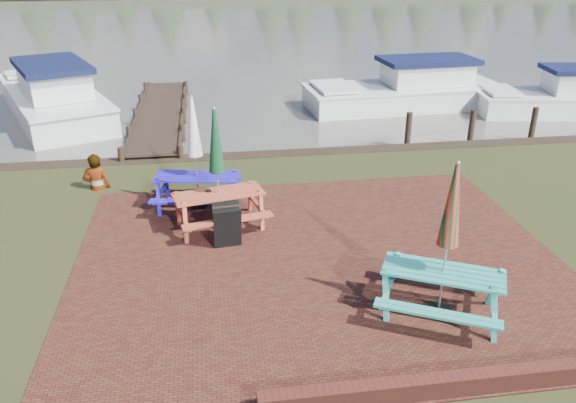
{
  "coord_description": "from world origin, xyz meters",
  "views": [
    {
      "loc": [
        -1.89,
        -7.9,
        5.38
      ],
      "look_at": [
        -0.5,
        1.57,
        1.0
      ],
      "focal_mm": 35.0,
      "sensor_mm": 36.0,
      "label": 1
    }
  ],
  "objects_px": {
    "chalkboard": "(227,226)",
    "boat_near": "(408,92)",
    "jetty": "(161,114)",
    "boat_jetty": "(53,99)",
    "person": "(93,155)",
    "boat_far": "(564,99)",
    "picnic_table_blue": "(197,171)",
    "picnic_table_red": "(218,188)",
    "picnic_table_teal": "(444,265)"
  },
  "relations": [
    {
      "from": "boat_near",
      "to": "jetty",
      "type": "bearing_deg",
      "value": 90.46
    },
    {
      "from": "jetty",
      "to": "person",
      "type": "relative_size",
      "value": 5.16
    },
    {
      "from": "jetty",
      "to": "boat_jetty",
      "type": "distance_m",
      "value": 3.97
    },
    {
      "from": "boat_jetty",
      "to": "person",
      "type": "distance_m",
      "value": 7.86
    },
    {
      "from": "picnic_table_blue",
      "to": "chalkboard",
      "type": "relative_size",
      "value": 2.95
    },
    {
      "from": "picnic_table_teal",
      "to": "boat_jetty",
      "type": "distance_m",
      "value": 16.07
    },
    {
      "from": "boat_far",
      "to": "person",
      "type": "xyz_separation_m",
      "value": [
        -15.46,
        -5.15,
        0.52
      ]
    },
    {
      "from": "boat_jetty",
      "to": "person",
      "type": "height_order",
      "value": "boat_jetty"
    },
    {
      "from": "chalkboard",
      "to": "boat_near",
      "type": "xyz_separation_m",
      "value": [
        7.21,
        10.17,
        -0.05
      ]
    },
    {
      "from": "boat_jetty",
      "to": "person",
      "type": "bearing_deg",
      "value": -93.79
    },
    {
      "from": "picnic_table_blue",
      "to": "person",
      "type": "xyz_separation_m",
      "value": [
        -2.43,
        1.42,
        -0.01
      ]
    },
    {
      "from": "boat_near",
      "to": "picnic_table_red",
      "type": "bearing_deg",
      "value": 137.65
    },
    {
      "from": "picnic_table_red",
      "to": "picnic_table_blue",
      "type": "distance_m",
      "value": 1.11
    },
    {
      "from": "picnic_table_red",
      "to": "boat_far",
      "type": "relative_size",
      "value": 0.41
    },
    {
      "from": "boat_near",
      "to": "person",
      "type": "height_order",
      "value": "person"
    },
    {
      "from": "picnic_table_red",
      "to": "boat_far",
      "type": "distance_m",
      "value": 14.71
    },
    {
      "from": "boat_near",
      "to": "boat_far",
      "type": "xyz_separation_m",
      "value": [
        5.26,
        -1.72,
        -0.04
      ]
    },
    {
      "from": "picnic_table_teal",
      "to": "picnic_table_red",
      "type": "xyz_separation_m",
      "value": [
        -3.35,
        3.57,
        -0.01
      ]
    },
    {
      "from": "boat_near",
      "to": "boat_far",
      "type": "bearing_deg",
      "value": -112.21
    },
    {
      "from": "jetty",
      "to": "boat_jetty",
      "type": "xyz_separation_m",
      "value": [
        -3.74,
        1.26,
        0.35
      ]
    },
    {
      "from": "boat_far",
      "to": "chalkboard",
      "type": "bearing_deg",
      "value": 132.79
    },
    {
      "from": "chalkboard",
      "to": "boat_near",
      "type": "distance_m",
      "value": 12.47
    },
    {
      "from": "chalkboard",
      "to": "boat_jetty",
      "type": "distance_m",
      "value": 12.09
    },
    {
      "from": "boat_jetty",
      "to": "jetty",
      "type": "bearing_deg",
      "value": -41.81
    },
    {
      "from": "picnic_table_red",
      "to": "boat_near",
      "type": "distance_m",
      "value": 11.86
    },
    {
      "from": "picnic_table_blue",
      "to": "person",
      "type": "bearing_deg",
      "value": 159.57
    },
    {
      "from": "picnic_table_red",
      "to": "chalkboard",
      "type": "xyz_separation_m",
      "value": [
        0.12,
        -0.87,
        -0.44
      ]
    },
    {
      "from": "picnic_table_red",
      "to": "boat_near",
      "type": "height_order",
      "value": "picnic_table_red"
    },
    {
      "from": "picnic_table_red",
      "to": "jetty",
      "type": "xyz_separation_m",
      "value": [
        -1.73,
        8.58,
        -0.77
      ]
    },
    {
      "from": "picnic_table_teal",
      "to": "chalkboard",
      "type": "bearing_deg",
      "value": 167.09
    },
    {
      "from": "boat_jetty",
      "to": "chalkboard",
      "type": "bearing_deg",
      "value": -85.59
    },
    {
      "from": "boat_near",
      "to": "person",
      "type": "bearing_deg",
      "value": 119.85
    },
    {
      "from": "picnic_table_teal",
      "to": "chalkboard",
      "type": "xyz_separation_m",
      "value": [
        -3.23,
        2.7,
        -0.46
      ]
    },
    {
      "from": "boat_jetty",
      "to": "boat_far",
      "type": "xyz_separation_m",
      "value": [
        18.06,
        -2.26,
        -0.11
      ]
    },
    {
      "from": "picnic_table_red",
      "to": "boat_jetty",
      "type": "relative_size",
      "value": 0.31
    },
    {
      "from": "chalkboard",
      "to": "picnic_table_blue",
      "type": "bearing_deg",
      "value": 100.7
    },
    {
      "from": "picnic_table_red",
      "to": "boat_jetty",
      "type": "distance_m",
      "value": 11.27
    },
    {
      "from": "picnic_table_teal",
      "to": "boat_far",
      "type": "xyz_separation_m",
      "value": [
        9.24,
        11.16,
        -0.54
      ]
    },
    {
      "from": "picnic_table_blue",
      "to": "boat_near",
      "type": "relative_size",
      "value": 0.34
    },
    {
      "from": "chalkboard",
      "to": "boat_far",
      "type": "bearing_deg",
      "value": 28.3
    },
    {
      "from": "boat_jetty",
      "to": "boat_far",
      "type": "distance_m",
      "value": 18.2
    },
    {
      "from": "picnic_table_teal",
      "to": "picnic_table_blue",
      "type": "relative_size",
      "value": 1.01
    },
    {
      "from": "chalkboard",
      "to": "boat_far",
      "type": "xyz_separation_m",
      "value": [
        12.46,
        8.46,
        -0.09
      ]
    },
    {
      "from": "picnic_table_teal",
      "to": "picnic_table_blue",
      "type": "xyz_separation_m",
      "value": [
        -3.79,
        4.59,
        -0.01
      ]
    },
    {
      "from": "chalkboard",
      "to": "person",
      "type": "xyz_separation_m",
      "value": [
        -2.99,
        3.31,
        0.43
      ]
    },
    {
      "from": "jetty",
      "to": "person",
      "type": "height_order",
      "value": "person"
    },
    {
      "from": "chalkboard",
      "to": "boat_jetty",
      "type": "relative_size",
      "value": 0.11
    },
    {
      "from": "chalkboard",
      "to": "picnic_table_red",
      "type": "bearing_deg",
      "value": 92.28
    },
    {
      "from": "person",
      "to": "boat_near",
      "type": "bearing_deg",
      "value": -146.56
    },
    {
      "from": "boat_near",
      "to": "chalkboard",
      "type": "bearing_deg",
      "value": 140.58
    }
  ]
}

